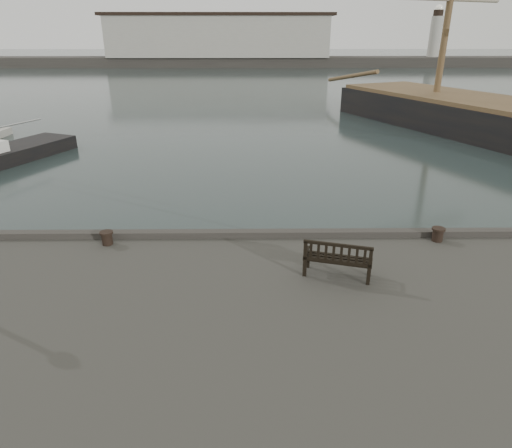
{
  "coord_description": "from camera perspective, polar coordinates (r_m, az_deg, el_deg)",
  "views": [
    {
      "loc": [
        -1.24,
        -12.14,
        7.02
      ],
      "look_at": [
        -1.1,
        -0.5,
        2.1
      ],
      "focal_mm": 32.0,
      "sensor_mm": 36.0,
      "label": 1
    }
  ],
  "objects": [
    {
      "name": "ground",
      "position": [
        14.08,
        4.51,
        -7.08
      ],
      "size": [
        400.0,
        400.0,
        0.0
      ],
      "primitive_type": "plane",
      "color": "black",
      "rests_on": "ground"
    },
    {
      "name": "bollard_left",
      "position": [
        13.28,
        -18.13,
        -1.67
      ],
      "size": [
        0.44,
        0.44,
        0.38
      ],
      "primitive_type": "cylinder",
      "rotation": [
        0.0,
        0.0,
        0.24
      ],
      "color": "black",
      "rests_on": "quay"
    },
    {
      "name": "breakwater",
      "position": [
        104.23,
        -2.66,
        21.41
      ],
      "size": [
        140.0,
        9.5,
        12.2
      ],
      "color": "#383530",
      "rests_on": "ground"
    },
    {
      "name": "bench",
      "position": [
        11.15,
        10.12,
        -5.09
      ],
      "size": [
        1.7,
        0.99,
        0.92
      ],
      "rotation": [
        0.0,
        0.0,
        -0.29
      ],
      "color": "black",
      "rests_on": "quay"
    },
    {
      "name": "bollard_right",
      "position": [
        13.81,
        21.77,
        -1.22
      ],
      "size": [
        0.46,
        0.46,
        0.39
      ],
      "primitive_type": "cylinder",
      "rotation": [
        0.0,
        0.0,
        -0.26
      ],
      "color": "black",
      "rests_on": "quay"
    }
  ]
}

